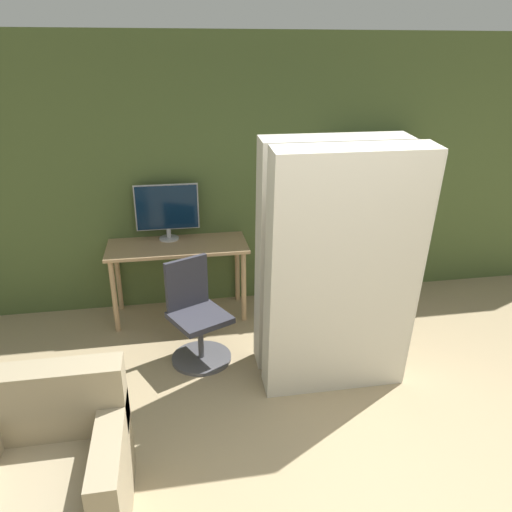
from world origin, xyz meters
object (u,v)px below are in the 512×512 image
(mattress_near, at_px, (344,278))
(mattress_far, at_px, (327,257))
(bookshelf, at_px, (359,222))
(armchair, at_px, (50,473))
(monitor, at_px, (167,209))
(office_chair, at_px, (197,322))

(mattress_near, height_order, mattress_far, same)
(mattress_near, bearing_deg, bookshelf, 65.36)
(mattress_near, relative_size, mattress_far, 1.00)
(armchair, bearing_deg, mattress_far, 32.54)
(bookshelf, distance_m, mattress_far, 1.45)
(armchair, bearing_deg, monitor, 73.88)
(office_chair, height_order, mattress_near, mattress_near)
(monitor, distance_m, office_chair, 1.24)
(bookshelf, xyz_separation_m, armchair, (-2.72, -2.49, -0.51))
(mattress_near, relative_size, armchair, 2.30)
(mattress_far, height_order, armchair, mattress_far)
(monitor, height_order, office_chair, monitor)
(mattress_far, bearing_deg, armchair, -147.46)
(monitor, bearing_deg, office_chair, -78.87)
(mattress_far, xyz_separation_m, armchair, (-1.97, -1.26, -0.66))
(office_chair, distance_m, mattress_far, 1.25)
(mattress_far, bearing_deg, office_chair, 166.80)
(office_chair, height_order, mattress_far, mattress_far)
(monitor, height_order, bookshelf, bookshelf)
(office_chair, bearing_deg, mattress_far, -13.20)
(armchair, bearing_deg, office_chair, 58.73)
(monitor, relative_size, mattress_far, 0.32)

